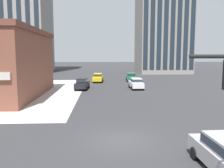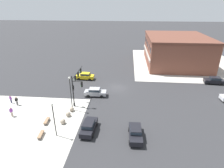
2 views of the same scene
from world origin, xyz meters
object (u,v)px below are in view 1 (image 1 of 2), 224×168
Objects in this scene: car_parked_curb at (131,77)px; car_cross_far at (98,77)px; car_main_southbound_far at (136,83)px; car_main_southbound_near at (82,83)px.

car_parked_curb is 0.99× the size of car_cross_far.
car_main_southbound_far is at bearing -93.12° from car_parked_curb.
car_main_southbound_near and car_main_southbound_far have the same top height.
car_cross_far is (2.34, 9.68, 0.00)m from car_main_southbound_near.
car_parked_curb is (8.96, 10.93, 0.00)m from car_main_southbound_near.
car_cross_far is at bearing -169.34° from car_parked_curb.
car_main_southbound_far is 11.39m from car_cross_far.
car_cross_far is (-6.02, 9.66, 0.00)m from car_main_southbound_far.
car_cross_far is at bearing 76.42° from car_main_southbound_near.
car_main_southbound_far is 0.99× the size of car_parked_curb.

